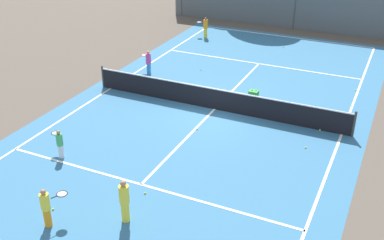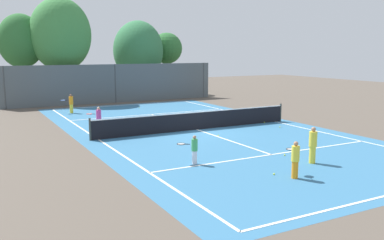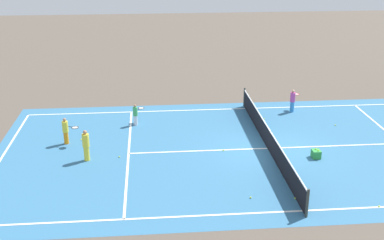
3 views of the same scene
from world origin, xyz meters
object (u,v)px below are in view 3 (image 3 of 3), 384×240
player_2 (86,145)px  player_0 (293,100)px  tennis_ball_4 (335,125)px  tennis_ball_6 (119,157)px  ball_crate (316,154)px  tennis_ball_0 (379,206)px  tennis_ball_9 (81,139)px  tennis_ball_1 (224,150)px  player_4 (66,131)px  player_1 (136,114)px  tennis_ball_8 (264,119)px  tennis_ball_3 (251,197)px  tennis_ball_2 (295,198)px

player_2 → player_0: bearing=116.5°
tennis_ball_4 → tennis_ball_6: same height
player_0 → ball_crate: 5.99m
tennis_ball_0 → tennis_ball_9: (-7.25, -11.58, 0.00)m
player_2 → tennis_ball_6: bearing=96.4°
player_0 → tennis_ball_9: player_0 is taller
tennis_ball_1 → player_4: bearing=-101.5°
tennis_ball_6 → tennis_ball_1: bearing=93.5°
ball_crate → tennis_ball_9: 11.02m
player_0 → tennis_ball_0: 10.29m
player_1 → tennis_ball_4: size_ratio=16.95×
tennis_ball_4 → tennis_ball_6: size_ratio=1.00×
ball_crate → tennis_ball_4: 4.31m
player_2 → tennis_ball_8: 9.88m
player_2 → tennis_ball_6: 1.57m
ball_crate → tennis_ball_9: size_ratio=6.45×
tennis_ball_3 → tennis_ball_9: same height
player_1 → tennis_ball_1: (3.64, 4.04, -0.55)m
player_4 → tennis_ball_4: size_ratio=19.49×
tennis_ball_0 → tennis_ball_8: (-9.23, -2.17, 0.00)m
tennis_ball_3 → tennis_ball_6: size_ratio=1.00×
player_0 → tennis_ball_4: (2.27, 1.65, -0.63)m
tennis_ball_2 → tennis_ball_4: bearing=149.8°
player_1 → tennis_ball_0: bearing=44.8°
tennis_ball_1 → tennis_ball_4: 6.73m
player_2 → ball_crate: player_2 is taller
player_4 → tennis_ball_6: (1.77, 2.53, -0.64)m
player_0 → tennis_ball_3: 10.14m
player_4 → tennis_ball_0: size_ratio=19.49×
player_1 → tennis_ball_2: 10.22m
player_0 → player_1: 8.68m
player_4 → player_0: bearing=106.0°
tennis_ball_1 → tennis_ball_3: bearing=5.0°
player_2 → player_4: (-1.92, -1.14, -0.06)m
player_2 → player_1: bearing=153.0°
player_0 → tennis_ball_0: (10.26, 0.38, -0.63)m
tennis_ball_2 → tennis_ball_8: size_ratio=1.00×
player_2 → player_4: bearing=-149.4°
ball_crate → player_4: bearing=-102.8°
player_2 → tennis_ball_8: player_2 is taller
tennis_ball_3 → tennis_ball_0: bearing=77.0°
ball_crate → tennis_ball_1: 4.12m
tennis_ball_3 → player_4: bearing=-127.3°
player_2 → tennis_ball_3: size_ratio=21.53×
tennis_ball_3 → tennis_ball_2: bearing=82.8°
tennis_ball_3 → tennis_ball_6: bearing=-128.5°
ball_crate → tennis_ball_4: ball_crate is taller
tennis_ball_1 → tennis_ball_2: (4.56, 2.04, 0.00)m
tennis_ball_9 → tennis_ball_3: bearing=48.5°
tennis_ball_3 → tennis_ball_6: 6.52m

